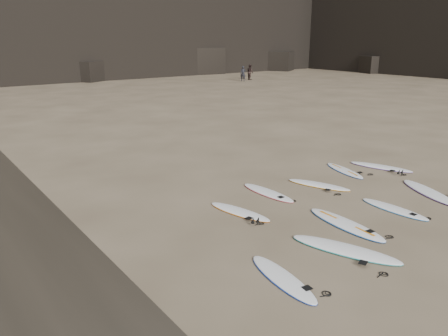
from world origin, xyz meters
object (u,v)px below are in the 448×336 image
object	(u,v)px
surfboard_5	(239,211)
surfboard_6	(268,192)
surfboard_9	(381,167)
person_b	(250,72)
person_a	(243,74)
surfboard_0	(283,278)
surfboard_7	(319,185)
surfboard_3	(394,209)
surfboard_2	(346,224)
surfboard_1	(345,249)
surfboard_4	(429,192)
surfboard_8	(344,170)

from	to	relation	value
surfboard_5	surfboard_6	xyz separation A→B (m)	(1.82, 0.74, 0.00)
surfboard_9	person_b	bearing A→B (deg)	40.51
person_a	surfboard_0	bearing A→B (deg)	-77.19
surfboard_6	surfboard_7	distance (m)	2.06
surfboard_3	person_b	bearing A→B (deg)	55.80
surfboard_2	surfboard_9	size ratio (longest dim) A/B	1.08
surfboard_6	person_b	distance (m)	40.44
surfboard_1	surfboard_5	size ratio (longest dim) A/B	1.24
surfboard_4	person_a	size ratio (longest dim) A/B	1.51
surfboard_5	surfboard_8	size ratio (longest dim) A/B	1.00
surfboard_0	surfboard_5	xyz separation A→B (m)	(1.61, 3.53, -0.00)
surfboard_5	surfboard_3	bearing A→B (deg)	-46.25
surfboard_4	surfboard_7	xyz separation A→B (m)	(-2.41, 2.77, -0.01)
surfboard_1	surfboard_4	bearing A→B (deg)	-10.75
surfboard_3	surfboard_5	bearing A→B (deg)	145.61
surfboard_6	surfboard_1	bearing A→B (deg)	-107.97
surfboard_0	surfboard_3	bearing A→B (deg)	17.46
person_b	surfboard_9	bearing A→B (deg)	161.58
surfboard_1	surfboard_9	xyz separation A→B (m)	(6.98, 3.74, -0.01)
surfboard_9	surfboard_4	bearing A→B (deg)	-133.14
surfboard_6	surfboard_7	size ratio (longest dim) A/B	1.02
surfboard_5	surfboard_7	size ratio (longest dim) A/B	0.98
surfboard_5	person_b	world-z (taller)	person_b
surfboard_1	surfboard_8	bearing A→B (deg)	18.12
surfboard_6	surfboard_5	bearing A→B (deg)	-159.41
surfboard_2	surfboard_8	size ratio (longest dim) A/B	1.21
surfboard_9	person_a	world-z (taller)	person_a
surfboard_1	surfboard_7	xyz separation A→B (m)	(3.25, 3.73, -0.01)
surfboard_4	surfboard_6	xyz separation A→B (m)	(-4.41, 3.26, -0.01)
surfboard_2	surfboard_5	xyz separation A→B (m)	(-1.83, 2.52, -0.01)
surfboard_4	surfboard_8	world-z (taller)	surfboard_4
surfboard_7	surfboard_8	xyz separation A→B (m)	(2.15, 0.57, -0.00)
person_a	surfboard_8	bearing A→B (deg)	-71.94
surfboard_4	surfboard_7	size ratio (longest dim) A/B	1.17
surfboard_3	surfboard_2	bearing A→B (deg)	175.48
surfboard_6	person_a	xyz separation A→B (m)	(23.65, 30.47, 0.85)
surfboard_3	surfboard_6	size ratio (longest dim) A/B	0.96
person_a	surfboard_4	bearing A→B (deg)	-68.95
surfboard_6	surfboard_7	world-z (taller)	surfboard_6
surfboard_7	person_b	size ratio (longest dim) A/B	1.24
surfboard_8	person_b	distance (m)	37.89
surfboard_6	surfboard_4	bearing A→B (deg)	-37.97
surfboard_0	surfboard_4	world-z (taller)	surfboard_4
surfboard_0	surfboard_5	distance (m)	3.88
surfboard_1	surfboard_5	xyz separation A→B (m)	(-0.58, 3.48, -0.01)
surfboard_3	person_a	xyz separation A→B (m)	(21.52, 33.88, 0.85)
surfboard_7	surfboard_1	bearing A→B (deg)	-151.78
surfboard_9	person_b	world-z (taller)	person_b
surfboard_4	surfboard_9	size ratio (longest dim) A/B	1.08
surfboard_2	person_a	bearing A→B (deg)	59.56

